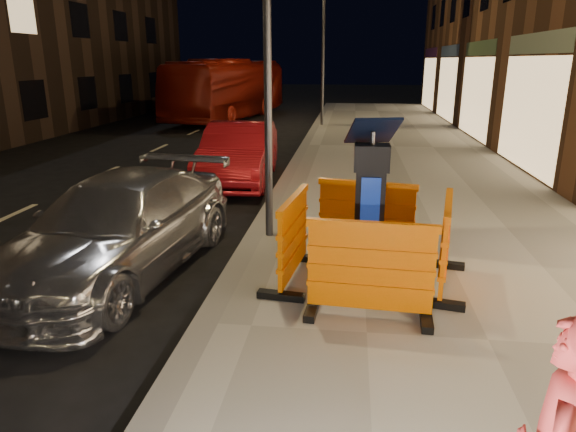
# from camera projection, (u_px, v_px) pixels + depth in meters

# --- Properties ---
(ground_plane) EXTENTS (120.00, 120.00, 0.00)m
(ground_plane) POSITION_uv_depth(u_px,v_px,m) (205.00, 335.00, 5.67)
(ground_plane) COLOR black
(ground_plane) RESTS_ON ground
(sidewalk) EXTENTS (6.00, 60.00, 0.15)m
(sidewalk) POSITION_uv_depth(u_px,v_px,m) (487.00, 346.00, 5.30)
(sidewalk) COLOR gray
(sidewalk) RESTS_ON ground
(kerb) EXTENTS (0.30, 60.00, 0.15)m
(kerb) POSITION_uv_depth(u_px,v_px,m) (205.00, 329.00, 5.64)
(kerb) COLOR slate
(kerb) RESTS_ON ground
(parking_kiosk) EXTENTS (0.72, 0.72, 2.00)m
(parking_kiosk) POSITION_uv_depth(u_px,v_px,m) (369.00, 208.00, 6.37)
(parking_kiosk) COLOR black
(parking_kiosk) RESTS_ON sidewalk
(barrier_front) EXTENTS (1.47, 0.69, 1.12)m
(barrier_front) POSITION_uv_depth(u_px,v_px,m) (370.00, 271.00, 5.59)
(barrier_front) COLOR #EB6800
(barrier_front) RESTS_ON sidewalk
(barrier_back) EXTENTS (1.52, 0.87, 1.12)m
(barrier_back) POSITION_uv_depth(u_px,v_px,m) (366.00, 219.00, 7.40)
(barrier_back) COLOR #EB6800
(barrier_back) RESTS_ON sidewalk
(barrier_kerbside) EXTENTS (0.76, 1.49, 1.12)m
(barrier_kerbside) POSITION_uv_depth(u_px,v_px,m) (293.00, 238.00, 6.60)
(barrier_kerbside) COLOR #EB6800
(barrier_kerbside) RESTS_ON sidewalk
(barrier_bldgside) EXTENTS (0.85, 1.52, 1.12)m
(barrier_bldgside) POSITION_uv_depth(u_px,v_px,m) (445.00, 244.00, 6.39)
(barrier_bldgside) COLOR #EB6800
(barrier_bldgside) RESTS_ON sidewalk
(car_silver) EXTENTS (2.49, 4.86, 1.35)m
(car_silver) POSITION_uv_depth(u_px,v_px,m) (124.00, 272.00, 7.35)
(car_silver) COLOR #BCBCC2
(car_silver) RESTS_ON ground
(car_red) EXTENTS (1.77, 4.45, 1.44)m
(car_red) POSITION_uv_depth(u_px,v_px,m) (240.00, 182.00, 12.73)
(car_red) COLOR maroon
(car_red) RESTS_ON ground
(bus_doubledecker) EXTENTS (4.10, 10.87, 2.96)m
(bus_doubledecker) POSITION_uv_depth(u_px,v_px,m) (230.00, 119.00, 26.48)
(bus_doubledecker) COLOR maroon
(bus_doubledecker) RESTS_ON ground
(street_lamp_mid) EXTENTS (0.12, 0.12, 6.00)m
(street_lamp_mid) POSITION_uv_depth(u_px,v_px,m) (267.00, 43.00, 7.57)
(street_lamp_mid) COLOR #3F3F44
(street_lamp_mid) RESTS_ON sidewalk
(street_lamp_far) EXTENTS (0.12, 0.12, 6.00)m
(street_lamp_far) POSITION_uv_depth(u_px,v_px,m) (323.00, 54.00, 21.81)
(street_lamp_far) COLOR #3F3F44
(street_lamp_far) RESTS_ON sidewalk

